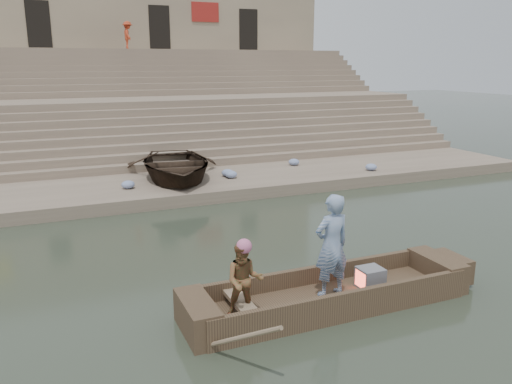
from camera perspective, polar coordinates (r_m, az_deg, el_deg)
ground at (r=10.52m, az=-7.05°, el=-10.86°), size 120.00×120.00×0.00m
lower_landing at (r=17.90m, az=-14.21°, el=0.05°), size 32.00×4.00×0.40m
mid_landing at (r=25.02m, az=-17.14°, el=6.60°), size 32.00×3.00×2.80m
upper_landing at (r=31.86m, az=-18.70°, el=10.16°), size 32.00×3.00×5.20m
ghat_steps at (r=26.64m, az=-17.60°, el=7.86°), size 32.00×11.00×5.20m
building_wall at (r=35.81m, az=-19.65°, el=15.27°), size 32.00×5.07×11.20m
main_rowboat at (r=9.89m, az=8.12°, el=-11.91°), size 5.00×1.30×0.22m
rowboat_trim at (r=9.90m, az=9.23°, el=-10.66°), size 6.04×2.63×2.01m
standing_man at (r=9.49m, az=8.42°, el=-5.94°), size 0.75×0.52×1.95m
rowing_man at (r=8.71m, az=-1.31°, el=-9.85°), size 0.78×0.70×1.34m
television at (r=10.22m, az=12.56°, el=-9.31°), size 0.46×0.42×0.40m
beached_rowboat at (r=18.44m, az=-9.01°, el=2.99°), size 4.21×5.40×1.02m
pedestrian at (r=31.99m, az=-14.08°, el=16.57°), size 0.61×1.03×1.58m
cloth_bundles at (r=18.92m, az=-0.11°, el=2.28°), size 9.58×2.53×0.26m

